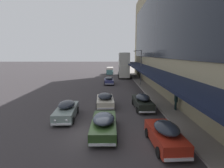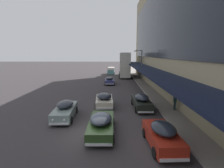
# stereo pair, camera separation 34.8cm
# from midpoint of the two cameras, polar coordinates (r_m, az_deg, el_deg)

# --- Properties ---
(ground) EXTENTS (240.00, 240.00, 0.00)m
(ground) POSITION_cam_midpoint_polar(r_m,az_deg,el_deg) (13.45, -4.72, -15.84)
(ground) COLOR #393436
(transit_bus_kerbside_front) EXTENTS (2.88, 10.75, 6.10)m
(transit_bus_kerbside_front) POSITION_cam_midpoint_polar(r_m,az_deg,el_deg) (44.80, 4.33, 6.57)
(transit_bus_kerbside_front) COLOR beige
(transit_bus_kerbside_front) RESTS_ON ground
(sedan_trailing_near) EXTENTS (1.91, 4.85, 1.51)m
(sedan_trailing_near) POSITION_cam_midpoint_polar(r_m,az_deg,el_deg) (13.16, -2.74, -12.84)
(sedan_trailing_near) COLOR #28411D
(sedan_trailing_near) RESTS_ON ground
(sedan_second_mid) EXTENTS (1.96, 4.37, 1.42)m
(sedan_second_mid) POSITION_cam_midpoint_polar(r_m,az_deg,el_deg) (33.91, -0.56, 1.18)
(sedan_second_mid) COLOR navy
(sedan_second_mid) RESTS_ON ground
(sedan_far_back) EXTENTS (2.13, 4.33, 1.52)m
(sedan_far_back) POSITION_cam_midpoint_polar(r_m,az_deg,el_deg) (19.63, -2.04, -5.15)
(sedan_far_back) COLOR beige
(sedan_far_back) RESTS_ON ground
(sedan_second_near) EXTENTS (1.96, 4.71, 1.55)m
(sedan_second_near) POSITION_cam_midpoint_polar(r_m,az_deg,el_deg) (16.63, -14.49, -8.17)
(sedan_second_near) COLOR gray
(sedan_second_near) RESTS_ON ground
(sedan_lead_near) EXTENTS (1.86, 4.84, 1.60)m
(sedan_lead_near) POSITION_cam_midpoint_polar(r_m,az_deg,el_deg) (19.06, 10.10, -5.63)
(sedan_lead_near) COLOR black
(sedan_lead_near) RESTS_ON ground
(sedan_oncoming_front) EXTENTS (1.96, 4.33, 1.64)m
(sedan_oncoming_front) POSITION_cam_midpoint_polar(r_m,az_deg,el_deg) (11.90, 16.89, -15.57)
(sedan_oncoming_front) COLOR #A32416
(sedan_oncoming_front) RESTS_ON ground
(vw_van) EXTENTS (2.06, 4.62, 1.96)m
(vw_van) POSITION_cam_midpoint_polar(r_m,az_deg,el_deg) (50.67, -0.12, 4.49)
(vw_van) COLOR teal
(vw_van) RESTS_ON ground
(pedestrian_at_kerb) EXTENTS (0.33, 0.62, 1.86)m
(pedestrian_at_kerb) POSITION_cam_midpoint_polar(r_m,az_deg,el_deg) (18.92, 20.39, -4.98)
(pedestrian_at_kerb) COLOR black
(pedestrian_at_kerb) RESTS_ON sidewalk_kerb
(street_lamp) EXTENTS (1.50, 0.28, 6.33)m
(street_lamp) POSITION_cam_midpoint_polar(r_m,az_deg,el_deg) (32.03, 9.58, 6.22)
(street_lamp) COLOR #4C4C51
(street_lamp) RESTS_ON sidewalk_kerb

